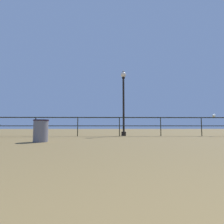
# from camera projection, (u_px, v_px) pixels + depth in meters

# --- Properties ---
(pier_railing) EXTENTS (22.02, 0.05, 1.01)m
(pier_railing) POSITION_uv_depth(u_px,v_px,m) (119.00, 122.00, 8.85)
(pier_railing) COLOR black
(pier_railing) RESTS_ON ground_plane
(lamppost_center) EXTENTS (0.29, 0.29, 3.66)m
(lamppost_center) POSITION_uv_depth(u_px,v_px,m) (124.00, 99.00, 9.29)
(lamppost_center) COLOR black
(lamppost_center) RESTS_ON ground_plane
(seagull_on_rail) EXTENTS (0.32, 0.34, 0.19)m
(seagull_on_rail) POSITION_uv_depth(u_px,v_px,m) (214.00, 116.00, 9.02)
(seagull_on_rail) COLOR white
(seagull_on_rail) RESTS_ON pier_railing
(trash_bin) EXTENTS (0.50, 0.50, 0.76)m
(trash_bin) POSITION_uv_depth(u_px,v_px,m) (41.00, 131.00, 5.69)
(trash_bin) COLOR slate
(trash_bin) RESTS_ON ground_plane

